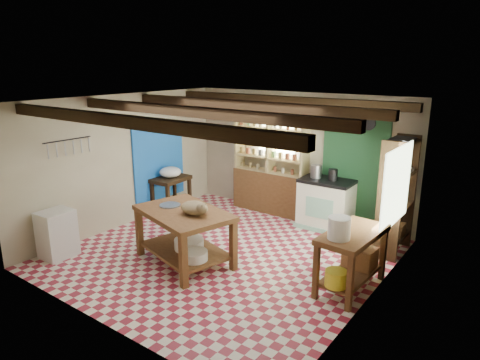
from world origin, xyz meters
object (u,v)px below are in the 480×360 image
Objects in this scene: stove at (326,204)px; prep_table at (171,195)px; white_cabinet at (57,234)px; work_table at (185,237)px; right_counter at (351,260)px; cat at (194,208)px.

prep_table is at bearing -160.09° from stove.
white_cabinet is at bearing -93.27° from prep_table.
prep_table is at bearing 87.84° from white_cabinet.
work_table is 1.28× the size of right_counter.
white_cabinet is 0.65× the size of right_counter.
right_counter is (1.32, -1.99, -0.05)m from stove.
white_cabinet is 1.73× the size of cat.
prep_table is (-3.06, -1.20, -0.09)m from stove.
white_cabinet is 2.46m from cat.
white_cabinet is at bearing -130.03° from stove.
white_cabinet is at bearing -153.38° from right_counter.
right_counter is at bearing 32.56° from work_table.
work_table is at bearing 28.68° from white_cabinet.
white_cabinet is at bearing -134.09° from work_table.
prep_table reaches higher than white_cabinet.
work_table is at bearing -115.00° from stove.
stove is 2.18× the size of cat.
cat reaches higher than work_table.
stove is (1.20, 2.76, 0.05)m from work_table.
white_cabinet is (-0.02, -2.67, -0.00)m from prep_table.
white_cabinet is 4.78m from right_counter.
stove is 1.26× the size of white_cabinet.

